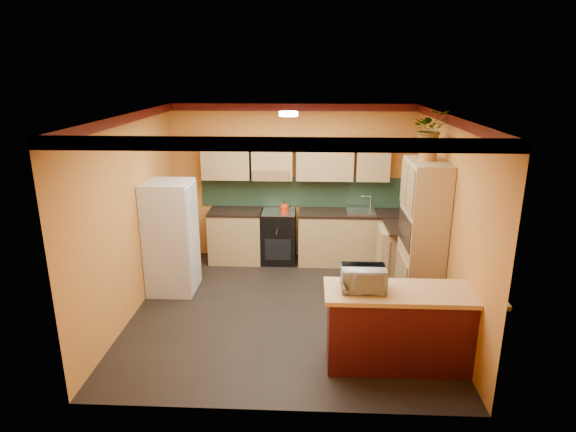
% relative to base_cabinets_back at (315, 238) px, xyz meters
% --- Properties ---
extents(room_shell, '(4.24, 4.24, 2.72)m').
position_rel_base_cabinets_back_xyz_m(room_shell, '(-0.38, -1.52, 1.65)').
color(room_shell, black).
rests_on(room_shell, ground).
extents(base_cabinets_back, '(3.65, 0.60, 0.88)m').
position_rel_base_cabinets_back_xyz_m(base_cabinets_back, '(0.00, 0.00, 0.00)').
color(base_cabinets_back, tan).
rests_on(base_cabinets_back, ground).
extents(countertop_back, '(3.65, 0.62, 0.04)m').
position_rel_base_cabinets_back_xyz_m(countertop_back, '(0.00, -0.00, 0.46)').
color(countertop_back, black).
rests_on(countertop_back, base_cabinets_back).
extents(stove, '(0.58, 0.58, 0.91)m').
position_rel_base_cabinets_back_xyz_m(stove, '(-0.62, -0.00, 0.02)').
color(stove, black).
rests_on(stove, ground).
extents(kettle, '(0.19, 0.19, 0.18)m').
position_rel_base_cabinets_back_xyz_m(kettle, '(-0.53, -0.05, 0.56)').
color(kettle, '#B5260C').
rests_on(kettle, stove).
extents(sink, '(0.48, 0.40, 0.03)m').
position_rel_base_cabinets_back_xyz_m(sink, '(0.78, 0.00, 0.50)').
color(sink, silver).
rests_on(sink, countertop_back).
extents(base_cabinets_right, '(0.60, 0.80, 0.88)m').
position_rel_base_cabinets_back_xyz_m(base_cabinets_right, '(1.40, -0.76, 0.00)').
color(base_cabinets_right, tan).
rests_on(base_cabinets_right, ground).
extents(countertop_right, '(0.62, 0.80, 0.04)m').
position_rel_base_cabinets_back_xyz_m(countertop_right, '(1.40, -0.76, 0.46)').
color(countertop_right, black).
rests_on(countertop_right, base_cabinets_right).
extents(fridge, '(0.68, 0.66, 1.70)m').
position_rel_base_cabinets_back_xyz_m(fridge, '(-2.15, -1.24, 0.41)').
color(fridge, silver).
rests_on(fridge, ground).
extents(pantry, '(0.48, 0.90, 2.10)m').
position_rel_base_cabinets_back_xyz_m(pantry, '(1.45, -1.60, 0.61)').
color(pantry, tan).
rests_on(pantry, ground).
extents(fern_pot, '(0.22, 0.22, 0.16)m').
position_rel_base_cabinets_back_xyz_m(fern_pot, '(1.45, -1.55, 1.74)').
color(fern_pot, '#A05D26').
rests_on(fern_pot, pantry).
extents(fern, '(0.46, 0.40, 0.50)m').
position_rel_base_cabinets_back_xyz_m(fern, '(1.45, -1.55, 2.07)').
color(fern, tan).
rests_on(fern, fern_pot).
extents(breakfast_bar, '(1.80, 0.55, 0.88)m').
position_rel_base_cabinets_back_xyz_m(breakfast_bar, '(1.03, -3.05, 0.00)').
color(breakfast_bar, '#4D1214').
rests_on(breakfast_bar, ground).
extents(bar_top, '(1.90, 0.65, 0.05)m').
position_rel_base_cabinets_back_xyz_m(bar_top, '(1.03, -3.05, 0.47)').
color(bar_top, tan).
rests_on(bar_top, breakfast_bar).
extents(microwave, '(0.48, 0.33, 0.27)m').
position_rel_base_cabinets_back_xyz_m(microwave, '(0.50, -3.05, 0.62)').
color(microwave, silver).
rests_on(microwave, bar_top).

